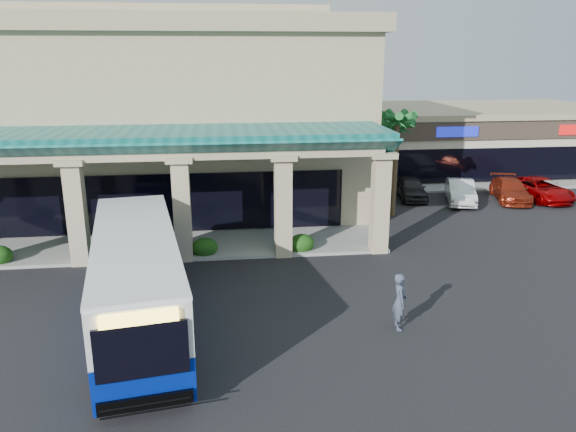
{
  "coord_description": "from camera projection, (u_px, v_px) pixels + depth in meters",
  "views": [
    {
      "loc": [
        -1.25,
        -19.07,
        9.04
      ],
      "look_at": [
        1.59,
        4.16,
        2.2
      ],
      "focal_mm": 35.0,
      "sensor_mm": 36.0,
      "label": 1
    }
  ],
  "objects": [
    {
      "name": "ground",
      "position": [
        259.0,
        305.0,
        20.85
      ],
      "size": [
        110.0,
        110.0,
        0.0
      ],
      "primitive_type": "plane",
      "color": "black"
    },
    {
      "name": "main_building",
      "position": [
        105.0,
        111.0,
        33.57
      ],
      "size": [
        30.8,
        14.8,
        11.35
      ],
      "primitive_type": null,
      "color": "tan",
      "rests_on": "ground"
    },
    {
      "name": "arcade",
      "position": [
        73.0,
        193.0,
        25.6
      ],
      "size": [
        30.0,
        6.2,
        5.7
      ],
      "primitive_type": null,
      "color": "#0F5A58",
      "rests_on": "ground"
    },
    {
      "name": "strip_mall",
      "position": [
        460.0,
        138.0,
        45.13
      ],
      "size": [
        22.5,
        12.5,
        4.9
      ],
      "primitive_type": null,
      "color": "beige",
      "rests_on": "ground"
    },
    {
      "name": "palm_0",
      "position": [
        395.0,
        159.0,
        31.4
      ],
      "size": [
        2.4,
        2.4,
        6.6
      ],
      "primitive_type": null,
      "color": "#185A23",
      "rests_on": "ground"
    },
    {
      "name": "palm_1",
      "position": [
        396.0,
        156.0,
        34.49
      ],
      "size": [
        2.4,
        2.4,
        5.8
      ],
      "primitive_type": null,
      "color": "#185A23",
      "rests_on": "ground"
    },
    {
      "name": "broadleaf_tree",
      "position": [
        346.0,
        151.0,
        39.15
      ],
      "size": [
        2.6,
        2.6,
        4.81
      ],
      "primitive_type": null,
      "color": "#17410E",
      "rests_on": "ground"
    },
    {
      "name": "transit_bus",
      "position": [
        137.0,
        281.0,
        18.96
      ],
      "size": [
        4.44,
        11.82,
        3.22
      ],
      "primitive_type": null,
      "rotation": [
        0.0,
        0.0,
        0.15
      ],
      "color": "#041D9B",
      "rests_on": "ground"
    },
    {
      "name": "pedestrian",
      "position": [
        400.0,
        301.0,
        18.86
      ],
      "size": [
        0.54,
        0.76,
        1.98
      ],
      "primitive_type": "imported",
      "rotation": [
        0.0,
        0.0,
        1.48
      ],
      "color": "#3C4357",
      "rests_on": "ground"
    },
    {
      "name": "car_silver",
      "position": [
        411.0,
        188.0,
        35.89
      ],
      "size": [
        2.16,
        4.26,
        1.39
      ],
      "primitive_type": "imported",
      "rotation": [
        0.0,
        0.0,
        -0.13
      ],
      "color": "black",
      "rests_on": "ground"
    },
    {
      "name": "car_white",
      "position": [
        461.0,
        192.0,
        34.83
      ],
      "size": [
        2.73,
        4.63,
        1.44
      ],
      "primitive_type": "imported",
      "rotation": [
        0.0,
        0.0,
        -0.29
      ],
      "color": "white",
      "rests_on": "ground"
    },
    {
      "name": "car_red",
      "position": [
        510.0,
        190.0,
        35.49
      ],
      "size": [
        2.97,
        4.97,
        1.35
      ],
      "primitive_type": "imported",
      "rotation": [
        0.0,
        0.0,
        -0.25
      ],
      "color": "maroon",
      "rests_on": "ground"
    },
    {
      "name": "car_gray",
      "position": [
        540.0,
        189.0,
        35.66
      ],
      "size": [
        2.76,
        5.14,
        1.37
      ],
      "primitive_type": "imported",
      "rotation": [
        0.0,
        0.0,
        0.1
      ],
      "color": "#930204",
      "rests_on": "ground"
    }
  ]
}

